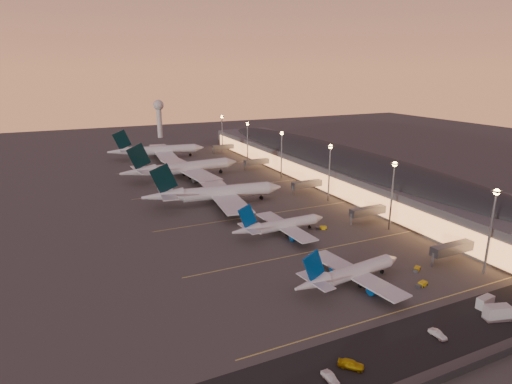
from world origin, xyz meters
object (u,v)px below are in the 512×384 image
Objects in this scene: airliner_narrow_north at (280,225)px; radar_tower at (159,112)px; airliner_wide_far at (157,151)px; baggage_tug_b at (417,269)px; airliner_narrow_south at (350,273)px; baggage_tug_a at (422,284)px; service_van_a at (330,378)px; airliner_wide_mid at (182,168)px; baggage_tug_c at (322,228)px; catering_truck_b at (499,313)px; service_van_b at (351,364)px; catering_truck_a at (486,302)px; airliner_wide_near at (215,193)px; service_van_c at (438,334)px.

airliner_narrow_north is 1.16× the size of radar_tower.
airliner_wide_far reaches higher than baggage_tug_b.
baggage_tug_b is at bearing -10.48° from airliner_narrow_south.
baggage_tug_a is 49.07m from service_van_a.
airliner_narrow_south is 23.82m from baggage_tug_b.
airliner_wide_mid reaches higher than airliner_narrow_north.
airliner_wide_mid is (-8.87, 96.54, 2.07)m from airliner_narrow_north.
baggage_tug_a is at bearing 24.86° from service_van_a.
airliner_narrow_south is 43.12m from baggage_tug_c.
service_van_a is at bearing -169.03° from baggage_tug_a.
baggage_tug_b is 27.79m from catering_truck_b.
service_van_b is (-12.21, -226.62, -4.38)m from airliner_wide_far.
catering_truck_a is (23.64, -65.57, -2.09)m from airliner_narrow_north.
baggage_tug_b is 0.66× the size of catering_truck_a.
baggage_tug_c is (16.87, -1.97, -2.94)m from airliner_narrow_north.
radar_tower reaches higher than airliner_narrow_north.
airliner_wide_near is 12.06× the size of service_van_b.
catering_truck_a is at bearing -88.16° from radar_tower.
service_van_b is at bearing -96.27° from radar_tower.
radar_tower reaches higher than baggage_tug_a.
airliner_narrow_south is at bearing -78.10° from airliner_wide_near.
baggage_tug_c is (25.89, -158.84, -4.74)m from airliner_wide_far.
catering_truck_b is 1.61× the size of service_van_c.
catering_truck_a is at bearing -120.28° from baggage_tug_b.
airliner_narrow_south is 1.00× the size of airliner_narrow_north.
baggage_tug_c is (-6.44, 40.99, 0.07)m from baggage_tug_b.
airliner_wide_near is 15.55× the size of baggage_tug_a.
service_van_c reaches higher than baggage_tug_a.
airliner_wide_far reaches higher than service_van_a.
baggage_tug_c is at bearing -89.24° from radar_tower.
service_van_b is (-44.54, -26.78, 0.43)m from baggage_tug_b.
radar_tower reaches higher than airliner_wide_far.
airliner_wide_near is at bearing 79.17° from baggage_tug_b.
baggage_tug_c is at bearing 57.66° from service_van_a.
airliner_wide_mid is 16.17× the size of baggage_tug_c.
airliner_narrow_north reaches higher than service_van_c.
baggage_tug_a is 0.74× the size of catering_truck_a.
catering_truck_a is at bearing -52.03° from airliner_narrow_south.
catering_truck_b is at bearing -2.99° from service_van_c.
airliner_wide_near is 112.80m from airliner_wide_far.
catering_truck_b reaches higher than baggage_tug_b.
baggage_tug_c is 0.92× the size of service_van_a.
airliner_wide_far is (-0.14, 112.80, 0.08)m from airliner_wide_near.
catering_truck_b is at bearing -77.51° from airliner_wide_far.
catering_truck_a is (6.26, -14.90, 0.86)m from baggage_tug_a.
airliner_narrow_north is at bearing 29.29° from service_van_b.
airliner_wide_far reaches higher than baggage_tug_a.
airliner_wide_near is 98.43m from baggage_tug_a.
baggage_tug_b is (32.18, -139.51, -5.09)m from airliner_wide_mid.
radar_tower is 319.52m from service_van_b.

